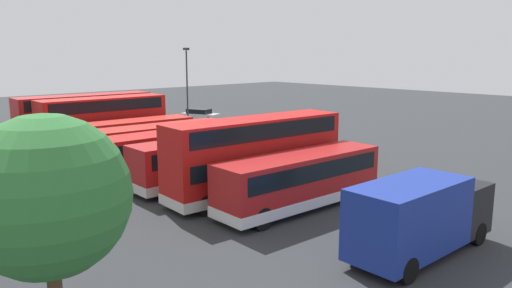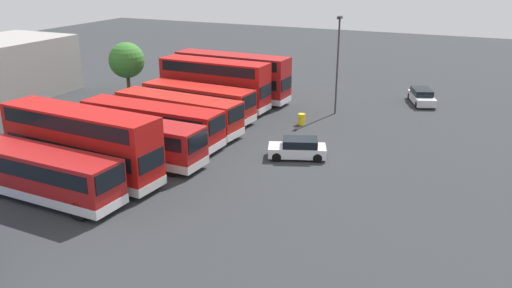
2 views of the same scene
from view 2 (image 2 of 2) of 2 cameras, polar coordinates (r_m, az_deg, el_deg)
name	(u,v)px [view 2 (image 2 of 2)]	position (r m, az deg, el deg)	size (l,w,h in m)	color
ground_plane	(295,158)	(37.71, 4.23, -1.46)	(140.00, 140.00, 0.00)	#2D3033
bus_single_deck_near_end	(44,174)	(33.00, -21.82, -2.96)	(3.00, 10.24, 2.95)	#A51919
bus_double_decker_second	(81,142)	(34.98, -18.26, 0.16)	(3.33, 11.33, 4.55)	#B71411
bus_single_deck_third	(126,138)	(37.76, -13.78, 0.66)	(2.97, 11.91, 2.95)	#A51919
bus_single_deck_fourth	(151,123)	(40.84, -11.16, 2.27)	(2.88, 11.60, 2.95)	#B71411
bus_single_deck_fifth	(178,112)	(43.18, -8.36, 3.37)	(3.38, 11.11, 2.95)	red
bus_single_deck_sixth	(198,101)	(46.39, -6.21, 4.58)	(3.33, 10.40, 2.95)	red
bus_double_decker_seventh	(214,83)	(49.41, -4.48, 6.53)	(2.91, 10.56, 4.55)	#B71411
bus_double_decker_far_end	(232,76)	(52.43, -2.58, 7.32)	(3.02, 11.74, 4.55)	#A51919
car_hatchback_silver	(298,149)	(37.43, 4.51, -0.49)	(3.10, 4.40, 1.43)	silver
car_small_green	(422,96)	(53.92, 17.35, 4.89)	(4.90, 3.33, 1.43)	silver
lamp_post_tall	(338,58)	(47.70, 8.76, 9.06)	(0.70, 0.30, 8.65)	#38383D
waste_bin_yellow	(302,119)	(45.06, 4.91, 2.67)	(0.60, 0.60, 0.95)	yellow
tree_leftmost	(127,60)	(55.87, -13.71, 8.71)	(3.60, 3.60, 5.38)	#4C3823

